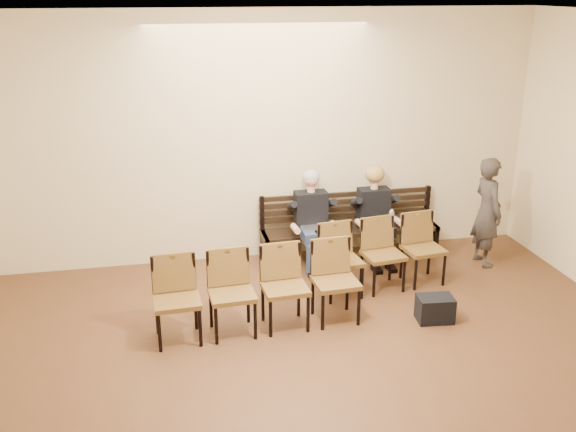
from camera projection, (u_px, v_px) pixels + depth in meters
name	position (u px, v px, depth m)	size (l,w,h in m)	color
room_walls	(348.00, 160.00, 4.78)	(8.02, 10.01, 3.51)	beige
bench	(350.00, 243.00, 9.37)	(2.60, 0.90, 0.45)	black
seated_man	(312.00, 219.00, 8.99)	(0.56, 0.78, 1.36)	black
seated_woman	(375.00, 217.00, 9.18)	(0.55, 0.77, 1.29)	black
laptop	(313.00, 230.00, 8.91)	(0.31, 0.25, 0.23)	#B3B3B8
water_bottle	(391.00, 227.00, 8.97)	(0.08, 0.08, 0.25)	silver
bag	(435.00, 309.00, 7.59)	(0.42, 0.29, 0.31)	black
passerby	(488.00, 204.00, 8.93)	(0.66, 0.43, 1.80)	#35302C
chair_row_front	(259.00, 292.00, 7.28)	(2.35, 0.53, 0.97)	brown
chair_row_back	(383.00, 255.00, 8.31)	(1.68, 0.51, 0.94)	brown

